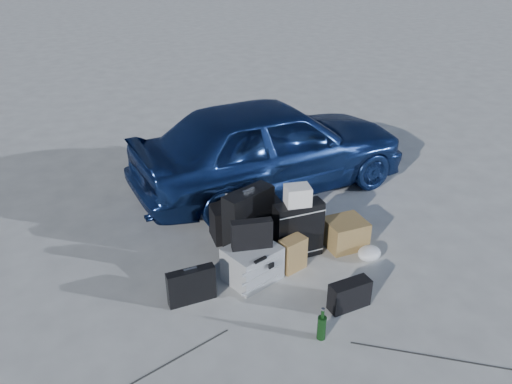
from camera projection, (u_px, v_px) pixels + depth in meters
ground at (287, 296)px, 4.66m from camera, size 60.00×60.00×0.00m
car at (271, 145)px, 6.37m from camera, size 3.71×1.80×1.22m
pelican_case at (252, 264)px, 4.82m from camera, size 0.59×0.54×0.35m
laptop_bag at (252, 234)px, 4.68m from camera, size 0.40×0.16×0.29m
briefcase at (191, 286)px, 4.52m from camera, size 0.45×0.11×0.34m
suitcase_left at (249, 222)px, 5.15m from camera, size 0.59×0.40×0.72m
suitcase_right at (298, 230)px, 5.12m from camera, size 0.51×0.19×0.61m
white_carton at (298, 195)px, 4.93m from camera, size 0.27×0.23×0.20m
duffel_bag at (246, 219)px, 5.54m from camera, size 0.79×0.38×0.39m
flat_box_white at (245, 201)px, 5.41m from camera, size 0.49×0.42×0.07m
flat_box_black at (245, 195)px, 5.39m from camera, size 0.37×0.31×0.07m
kraft_bag at (293, 254)px, 4.97m from camera, size 0.30×0.23×0.35m
cardboard_box at (345, 233)px, 5.35m from camera, size 0.42×0.37×0.31m
plastic_bag at (369, 253)px, 5.16m from camera, size 0.32×0.29×0.14m
messenger_bag at (350, 295)px, 4.47m from camera, size 0.40×0.17×0.27m
green_bottle at (322, 324)px, 4.11m from camera, size 0.08×0.08×0.30m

